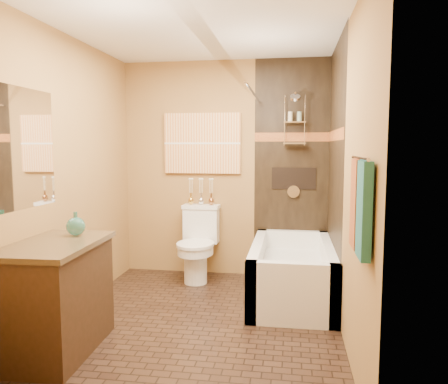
% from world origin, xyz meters
% --- Properties ---
extents(floor, '(3.00, 3.00, 0.00)m').
position_xyz_m(floor, '(0.00, 0.00, 0.00)').
color(floor, black).
rests_on(floor, ground).
extents(wall_left, '(0.02, 3.00, 2.50)m').
position_xyz_m(wall_left, '(-1.20, 0.00, 1.25)').
color(wall_left, olive).
rests_on(wall_left, floor).
extents(wall_right, '(0.02, 3.00, 2.50)m').
position_xyz_m(wall_right, '(1.20, 0.00, 1.25)').
color(wall_right, olive).
rests_on(wall_right, floor).
extents(wall_back, '(2.40, 0.02, 2.50)m').
position_xyz_m(wall_back, '(0.00, 1.50, 1.25)').
color(wall_back, olive).
rests_on(wall_back, floor).
extents(wall_front, '(2.40, 0.02, 2.50)m').
position_xyz_m(wall_front, '(0.00, -1.50, 1.25)').
color(wall_front, olive).
rests_on(wall_front, floor).
extents(ceiling, '(3.00, 3.00, 0.00)m').
position_xyz_m(ceiling, '(0.00, 0.00, 2.50)').
color(ceiling, silver).
rests_on(ceiling, wall_back).
extents(alcove_tile_back, '(0.85, 0.01, 2.50)m').
position_xyz_m(alcove_tile_back, '(0.78, 1.49, 1.25)').
color(alcove_tile_back, black).
rests_on(alcove_tile_back, wall_back).
extents(alcove_tile_right, '(0.01, 1.50, 2.50)m').
position_xyz_m(alcove_tile_right, '(1.19, 0.75, 1.25)').
color(alcove_tile_right, black).
rests_on(alcove_tile_right, wall_right).
extents(mosaic_band_back, '(0.85, 0.01, 0.10)m').
position_xyz_m(mosaic_band_back, '(0.78, 1.48, 1.62)').
color(mosaic_band_back, maroon).
rests_on(mosaic_band_back, alcove_tile_back).
extents(mosaic_band_right, '(0.01, 1.50, 0.10)m').
position_xyz_m(mosaic_band_right, '(1.18, 0.75, 1.62)').
color(mosaic_band_right, maroon).
rests_on(mosaic_band_right, alcove_tile_right).
extents(alcove_niche, '(0.50, 0.01, 0.25)m').
position_xyz_m(alcove_niche, '(0.80, 1.48, 1.15)').
color(alcove_niche, black).
rests_on(alcove_niche, alcove_tile_back).
extents(shower_fixtures, '(0.24, 0.33, 1.16)m').
position_xyz_m(shower_fixtures, '(0.80, 1.38, 1.67)').
color(shower_fixtures, silver).
rests_on(shower_fixtures, floor).
extents(curtain_rod, '(0.03, 1.55, 0.03)m').
position_xyz_m(curtain_rod, '(0.40, 0.75, 2.02)').
color(curtain_rod, silver).
rests_on(curtain_rod, wall_back).
extents(towel_bar, '(0.02, 0.55, 0.02)m').
position_xyz_m(towel_bar, '(1.15, -1.05, 1.45)').
color(towel_bar, silver).
rests_on(towel_bar, wall_right).
extents(towel_teal, '(0.05, 0.22, 0.52)m').
position_xyz_m(towel_teal, '(1.16, -1.18, 1.18)').
color(towel_teal, '#1B5A58').
rests_on(towel_teal, towel_bar).
extents(towel_rust, '(0.05, 0.22, 0.52)m').
position_xyz_m(towel_rust, '(1.16, -0.92, 1.18)').
color(towel_rust, '#9B431C').
rests_on(towel_rust, towel_bar).
extents(sunset_painting, '(0.90, 0.04, 0.70)m').
position_xyz_m(sunset_painting, '(-0.26, 1.48, 1.55)').
color(sunset_painting, orange).
rests_on(sunset_painting, wall_back).
extents(vanity_mirror, '(0.01, 1.00, 0.90)m').
position_xyz_m(vanity_mirror, '(-1.19, -0.68, 1.50)').
color(vanity_mirror, white).
rests_on(vanity_mirror, wall_left).
extents(bathtub, '(0.80, 1.50, 0.55)m').
position_xyz_m(bathtub, '(0.80, 0.75, 0.22)').
color(bathtub, white).
rests_on(bathtub, floor).
extents(toilet, '(0.43, 0.63, 0.84)m').
position_xyz_m(toilet, '(-0.26, 1.20, 0.42)').
color(toilet, white).
rests_on(toilet, floor).
extents(vanity, '(0.60, 0.95, 0.82)m').
position_xyz_m(vanity, '(-0.92, -0.68, 0.41)').
color(vanity, black).
rests_on(vanity, floor).
extents(teal_bottle, '(0.17, 0.17, 0.23)m').
position_xyz_m(teal_bottle, '(-0.87, -0.43, 0.92)').
color(teal_bottle, '#246D5F').
rests_on(teal_bottle, vanity).
extents(bud_vases, '(0.31, 0.06, 0.30)m').
position_xyz_m(bud_vases, '(-0.26, 1.39, 1.00)').
color(bud_vases, gold).
rests_on(bud_vases, toilet).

